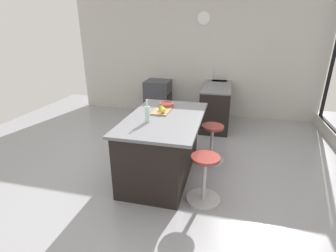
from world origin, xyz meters
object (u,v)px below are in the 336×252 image
Objects in this scene: stool_by_window at (211,145)px; water_bottle at (147,113)px; apple_yellow at (163,110)px; apple_green at (161,108)px; stool_middle at (204,180)px; fruit_bowl at (166,105)px; kitchen_island at (162,145)px; cutting_board at (161,111)px; oven_range at (158,98)px.

stool_by_window is 2.03× the size of water_bottle.
stool_by_window is 1.07m from apple_yellow.
apple_yellow is 1.12× the size of apple_green.
apple_green is at bearing -67.29° from stool_by_window.
fruit_bowl reaches higher than stool_middle.
kitchen_island is at bearing 15.78° from apple_green.
cutting_board is 0.27m from fruit_bowl.
cutting_board is (-0.74, -0.76, 0.62)m from stool_middle.
apple_green is 0.24× the size of water_bottle.
fruit_bowl is (-0.46, -0.04, 0.49)m from kitchen_island.
stool_middle is 2.86× the size of fruit_bowl.
cutting_board reaches higher than stool_middle.
apple_green is 0.24m from fruit_bowl.
kitchen_island is 0.50m from cutting_board.
fruit_bowl is at bearing -84.16° from stool_by_window.
apple_yellow is at bearing 17.57° from oven_range.
apple_yellow is (-0.11, -0.00, 0.51)m from kitchen_island.
fruit_bowl is (-0.26, 0.01, 0.03)m from cutting_board.
stool_by_window is 0.99m from fruit_bowl.
fruit_bowl is (-0.73, 0.08, -0.08)m from water_bottle.
stool_by_window is (-0.54, 0.70, -0.16)m from kitchen_island.
stool_middle is at bearing 71.62° from water_bottle.
cutting_board is 1.15× the size of water_bottle.
apple_green is 0.49m from water_bottle.
cutting_board is (2.52, 0.78, 0.48)m from oven_range.
stool_by_window is 2.86× the size of fruit_bowl.
apple_yellow is at bearing 6.31° from fruit_bowl.
kitchen_island is at bearing 15.58° from cutting_board.
cutting_board is 1.63× the size of fruit_bowl.
kitchen_island is 0.52m from apple_yellow.
apple_green reaches higher than stool_by_window.
cutting_board reaches higher than stool_by_window.
water_bottle reaches higher than apple_green.
kitchen_island is 0.90m from stool_middle.
water_bottle reaches higher than apple_yellow.
oven_range is 2.68m from cutting_board.
stool_middle is (0.54, 0.70, -0.16)m from kitchen_island.
stool_middle is 2.03× the size of water_bottle.
oven_range is at bearing -162.87° from apple_green.
apple_yellow is 0.38× the size of fruit_bowl.
stool_by_window is at bearing 121.55° from apple_yellow.
cutting_board reaches higher than oven_range.
oven_range is at bearing -166.60° from water_bottle.
apple_yellow reaches higher than oven_range.
water_bottle reaches higher than kitchen_island.
kitchen_island is at bearing -52.47° from stool_by_window.
apple_yellow reaches higher than cutting_board.
stool_by_window is 1.76× the size of cutting_board.
stool_by_window is at bearing 114.20° from cutting_board.
apple_yellow is (-0.64, -0.71, 0.67)m from stool_middle.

